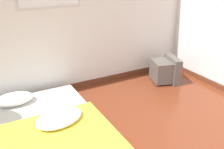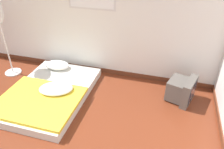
% 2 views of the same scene
% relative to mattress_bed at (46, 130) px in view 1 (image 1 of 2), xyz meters
% --- Properties ---
extents(wall_back, '(7.34, 0.08, 2.60)m').
position_rel_mattress_bed_xyz_m(wall_back, '(0.42, 1.12, 1.19)').
color(wall_back, white).
rests_on(wall_back, ground_plane).
extents(mattress_bed, '(1.34, 1.90, 0.29)m').
position_rel_mattress_bed_xyz_m(mattress_bed, '(0.00, 0.00, 0.00)').
color(mattress_bed, silver).
rests_on(mattress_bed, ground_plane).
extents(crt_tv, '(0.53, 0.56, 0.45)m').
position_rel_mattress_bed_xyz_m(crt_tv, '(2.28, 0.57, 0.11)').
color(crt_tv, '#56514C').
rests_on(crt_tv, ground_plane).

